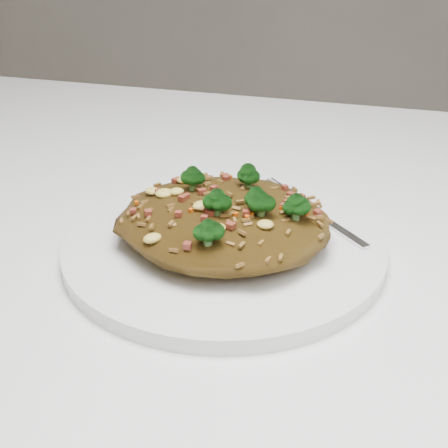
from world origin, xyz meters
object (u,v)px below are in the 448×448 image
Objects in this scene: plate at (224,246)px; fried_rice at (225,213)px; fork at (315,214)px; dining_table at (277,298)px.

fried_rice is (0.00, -0.00, 0.03)m from plate.
fork is (0.07, 0.07, -0.02)m from fried_rice.
plate is 2.26× the size of fork.
dining_table is at bearing 61.71° from plate.
dining_table is 0.15m from fried_rice.
fork is (0.07, 0.07, 0.01)m from plate.
fork reaches higher than dining_table.
dining_table is at bearing 62.26° from fried_rice.
dining_table is 6.41× the size of fried_rice.
plate is at bearing 154.68° from fried_rice.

